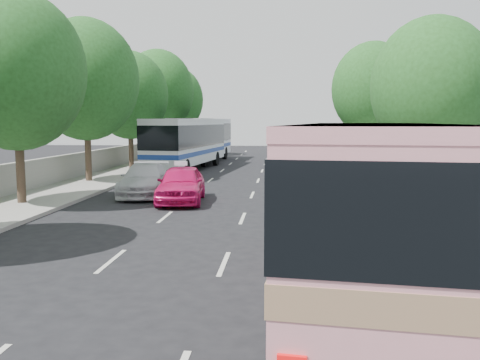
# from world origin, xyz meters

# --- Properties ---
(ground) EXTENTS (120.00, 120.00, 0.00)m
(ground) POSITION_xyz_m (0.00, 0.00, 0.00)
(ground) COLOR black
(ground) RESTS_ON ground
(sidewalk_left) EXTENTS (4.00, 90.00, 0.15)m
(sidewalk_left) POSITION_xyz_m (-8.50, 20.00, 0.07)
(sidewalk_left) COLOR #9E998E
(sidewalk_left) RESTS_ON ground
(sidewalk_right) EXTENTS (4.00, 90.00, 0.12)m
(sidewalk_right) POSITION_xyz_m (8.50, 20.00, 0.06)
(sidewalk_right) COLOR #9E998E
(sidewalk_right) RESTS_ON ground
(low_wall) EXTENTS (0.30, 90.00, 1.50)m
(low_wall) POSITION_xyz_m (-10.30, 20.00, 0.90)
(low_wall) COLOR #9E998E
(low_wall) RESTS_ON sidewalk_left
(tree_left_b) EXTENTS (5.70, 5.70, 8.88)m
(tree_left_b) POSITION_xyz_m (-8.42, 5.94, 5.82)
(tree_left_b) COLOR #38281E
(tree_left_b) RESTS_ON ground
(tree_left_c) EXTENTS (6.00, 6.00, 9.35)m
(tree_left_c) POSITION_xyz_m (-8.62, 13.94, 6.12)
(tree_left_c) COLOR #38281E
(tree_left_c) RESTS_ON ground
(tree_left_d) EXTENTS (5.52, 5.52, 8.60)m
(tree_left_d) POSITION_xyz_m (-8.52, 21.94, 5.63)
(tree_left_d) COLOR #38281E
(tree_left_d) RESTS_ON ground
(tree_left_e) EXTENTS (6.30, 6.30, 9.82)m
(tree_left_e) POSITION_xyz_m (-8.42, 29.94, 6.43)
(tree_left_e) COLOR #38281E
(tree_left_e) RESTS_ON ground
(tree_left_f) EXTENTS (5.88, 5.88, 9.16)m
(tree_left_f) POSITION_xyz_m (-8.62, 37.94, 6.00)
(tree_left_f) COLOR #38281E
(tree_left_f) RESTS_ON ground
(tree_right_near) EXTENTS (5.10, 5.10, 7.95)m
(tree_right_near) POSITION_xyz_m (8.78, 7.94, 5.20)
(tree_right_near) COLOR #38281E
(tree_right_near) RESTS_ON ground
(tree_right_far) EXTENTS (6.00, 6.00, 9.35)m
(tree_right_far) POSITION_xyz_m (9.08, 23.94, 6.12)
(tree_right_far) COLOR #38281E
(tree_right_far) RESTS_ON ground
(pink_bus) EXTENTS (4.09, 11.23, 3.50)m
(pink_bus) POSITION_xyz_m (4.30, -4.00, 2.18)
(pink_bus) COLOR pink
(pink_bus) RESTS_ON ground
(pink_taxi) EXTENTS (2.34, 4.92, 1.62)m
(pink_taxi) POSITION_xyz_m (-2.00, 7.59, 0.81)
(pink_taxi) COLOR #D3125D
(pink_taxi) RESTS_ON ground
(white_pickup) EXTENTS (2.74, 5.42, 1.51)m
(white_pickup) POSITION_xyz_m (-4.16, 9.49, 0.75)
(white_pickup) COLOR silver
(white_pickup) RESTS_ON ground
(tour_coach_front) EXTENTS (4.04, 12.61, 3.71)m
(tour_coach_front) POSITION_xyz_m (-4.50, 22.43, 2.23)
(tour_coach_front) COLOR silver
(tour_coach_front) RESTS_ON ground
(tour_coach_rear) EXTENTS (3.73, 12.81, 3.78)m
(tour_coach_rear) POSITION_xyz_m (-4.50, 29.44, 2.28)
(tour_coach_rear) COLOR white
(tour_coach_rear) RESTS_ON ground
(taxi_roof_sign) EXTENTS (0.56, 0.23, 0.18)m
(taxi_roof_sign) POSITION_xyz_m (-2.00, 7.59, 1.71)
(taxi_roof_sign) COLOR silver
(taxi_roof_sign) RESTS_ON pink_taxi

